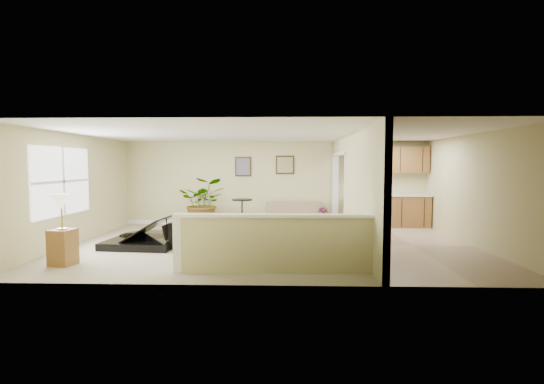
{
  "coord_description": "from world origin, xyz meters",
  "views": [
    {
      "loc": [
        0.29,
        -8.78,
        1.81
      ],
      "look_at": [
        -0.0,
        0.4,
        1.17
      ],
      "focal_mm": 26.0,
      "sensor_mm": 36.0,
      "label": 1
    }
  ],
  "objects_px": {
    "piano_bench": "(187,233)",
    "accent_table": "(242,210)",
    "piano": "(144,218)",
    "loveseat": "(295,215)",
    "palm_plant": "(203,203)",
    "lamp_stand": "(62,235)",
    "small_plant": "(323,219)"
  },
  "relations": [
    {
      "from": "accent_table",
      "to": "small_plant",
      "type": "distance_m",
      "value": 2.32
    },
    {
      "from": "loveseat",
      "to": "piano",
      "type": "bearing_deg",
      "value": -145.86
    },
    {
      "from": "piano",
      "to": "palm_plant",
      "type": "bearing_deg",
      "value": 76.3
    },
    {
      "from": "accent_table",
      "to": "lamp_stand",
      "type": "xyz_separation_m",
      "value": [
        -2.79,
        -4.18,
        0.01
      ]
    },
    {
      "from": "accent_table",
      "to": "palm_plant",
      "type": "bearing_deg",
      "value": 172.34
    },
    {
      "from": "piano",
      "to": "lamp_stand",
      "type": "distance_m",
      "value": 2.02
    },
    {
      "from": "piano_bench",
      "to": "palm_plant",
      "type": "distance_m",
      "value": 2.67
    },
    {
      "from": "piano_bench",
      "to": "accent_table",
      "type": "bearing_deg",
      "value": 68.61
    },
    {
      "from": "piano",
      "to": "accent_table",
      "type": "distance_m",
      "value": 3.06
    },
    {
      "from": "accent_table",
      "to": "palm_plant",
      "type": "xyz_separation_m",
      "value": [
        -1.13,
        0.15,
        0.17
      ]
    },
    {
      "from": "piano",
      "to": "loveseat",
      "type": "height_order",
      "value": "piano"
    },
    {
      "from": "piano",
      "to": "piano_bench",
      "type": "height_order",
      "value": "piano"
    },
    {
      "from": "piano",
      "to": "palm_plant",
      "type": "distance_m",
      "value": 2.63
    },
    {
      "from": "small_plant",
      "to": "piano_bench",
      "type": "bearing_deg",
      "value": -140.82
    },
    {
      "from": "piano_bench",
      "to": "lamp_stand",
      "type": "bearing_deg",
      "value": -136.8
    },
    {
      "from": "piano",
      "to": "loveseat",
      "type": "relative_size",
      "value": 1.17
    },
    {
      "from": "piano_bench",
      "to": "accent_table",
      "type": "relative_size",
      "value": 1.03
    },
    {
      "from": "accent_table",
      "to": "lamp_stand",
      "type": "relative_size",
      "value": 0.65
    },
    {
      "from": "loveseat",
      "to": "lamp_stand",
      "type": "distance_m",
      "value": 6.17
    },
    {
      "from": "piano",
      "to": "small_plant",
      "type": "relative_size",
      "value": 3.36
    },
    {
      "from": "palm_plant",
      "to": "lamp_stand",
      "type": "relative_size",
      "value": 1.12
    },
    {
      "from": "loveseat",
      "to": "palm_plant",
      "type": "bearing_deg",
      "value": 179.4
    },
    {
      "from": "accent_table",
      "to": "small_plant",
      "type": "xyz_separation_m",
      "value": [
        2.3,
        0.18,
        -0.29
      ]
    },
    {
      "from": "accent_table",
      "to": "palm_plant",
      "type": "height_order",
      "value": "palm_plant"
    },
    {
      "from": "loveseat",
      "to": "lamp_stand",
      "type": "height_order",
      "value": "lamp_stand"
    },
    {
      "from": "piano",
      "to": "loveseat",
      "type": "distance_m",
      "value": 4.34
    },
    {
      "from": "accent_table",
      "to": "loveseat",
      "type": "bearing_deg",
      "value": 8.88
    },
    {
      "from": "lamp_stand",
      "to": "small_plant",
      "type": "bearing_deg",
      "value": 40.67
    },
    {
      "from": "palm_plant",
      "to": "small_plant",
      "type": "relative_size",
      "value": 2.46
    },
    {
      "from": "piano",
      "to": "piano_bench",
      "type": "xyz_separation_m",
      "value": [
        0.99,
        -0.14,
        -0.32
      ]
    },
    {
      "from": "accent_table",
      "to": "small_plant",
      "type": "height_order",
      "value": "accent_table"
    },
    {
      "from": "palm_plant",
      "to": "lamp_stand",
      "type": "height_order",
      "value": "palm_plant"
    }
  ]
}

